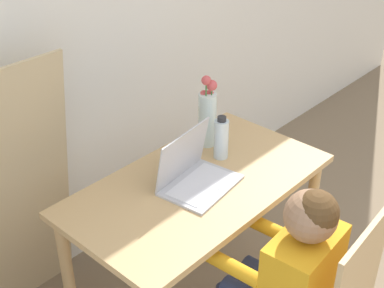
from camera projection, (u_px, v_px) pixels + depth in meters
wall_back at (114, 7)px, 2.49m from camera, size 6.40×0.05×2.50m
dining_table at (198, 202)px, 2.25m from camera, size 1.12×0.62×0.72m
person_seated at (289, 268)px, 1.91m from camera, size 0.34×0.44×0.98m
laptop at (193, 172)px, 2.16m from camera, size 0.34×0.26×0.23m
flower_vase at (208, 114)px, 2.38m from camera, size 0.08×0.08×0.35m
water_bottle at (221, 138)px, 2.31m from camera, size 0.06×0.06×0.20m
cardboard_panel at (9, 202)px, 2.24m from camera, size 0.60×0.19×1.24m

